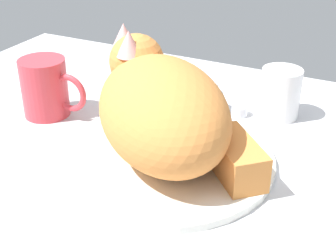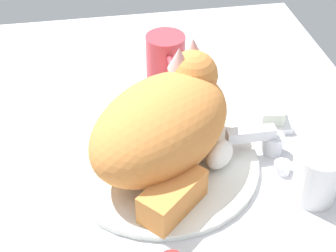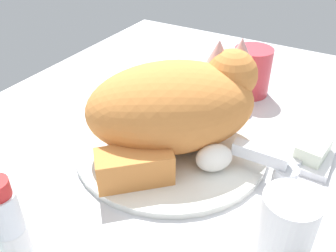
% 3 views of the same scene
% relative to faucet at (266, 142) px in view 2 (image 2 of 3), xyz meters
% --- Properties ---
extents(ground_plane, '(1.10, 0.83, 0.03)m').
position_rel_faucet_xyz_m(ground_plane, '(0.00, -0.18, -0.04)').
color(ground_plane, silver).
extents(sink_basin, '(0.32, 0.32, 0.01)m').
position_rel_faucet_xyz_m(sink_basin, '(0.00, -0.18, -0.02)').
color(sink_basin, silver).
rests_on(sink_basin, ground_plane).
extents(faucet, '(0.13, 0.10, 0.05)m').
position_rel_faucet_xyz_m(faucet, '(0.00, 0.00, 0.00)').
color(faucet, silver).
rests_on(faucet, ground_plane).
extents(cat, '(0.32, 0.31, 0.16)m').
position_rel_faucet_xyz_m(cat, '(-0.00, -0.17, 0.06)').
color(cat, '#D17F3D').
rests_on(cat, sink_basin).
extents(coffee_mug, '(0.12, 0.08, 0.10)m').
position_rel_faucet_xyz_m(coffee_mug, '(-0.24, -0.13, 0.03)').
color(coffee_mug, '#C63842').
rests_on(coffee_mug, ground_plane).
extents(rinse_cup, '(0.07, 0.07, 0.08)m').
position_rel_faucet_xyz_m(rinse_cup, '(0.11, 0.04, 0.02)').
color(rinse_cup, white).
rests_on(rinse_cup, ground_plane).
extents(soap_dish, '(0.09, 0.06, 0.01)m').
position_rel_faucet_xyz_m(soap_dish, '(-0.08, 0.03, -0.02)').
color(soap_dish, white).
rests_on(soap_dish, ground_plane).
extents(soap_bar, '(0.07, 0.05, 0.03)m').
position_rel_faucet_xyz_m(soap_bar, '(-0.08, 0.03, 0.00)').
color(soap_bar, silver).
rests_on(soap_bar, soap_dish).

